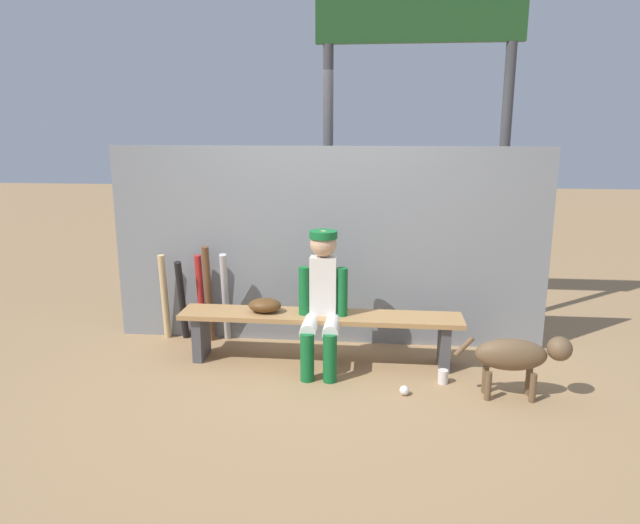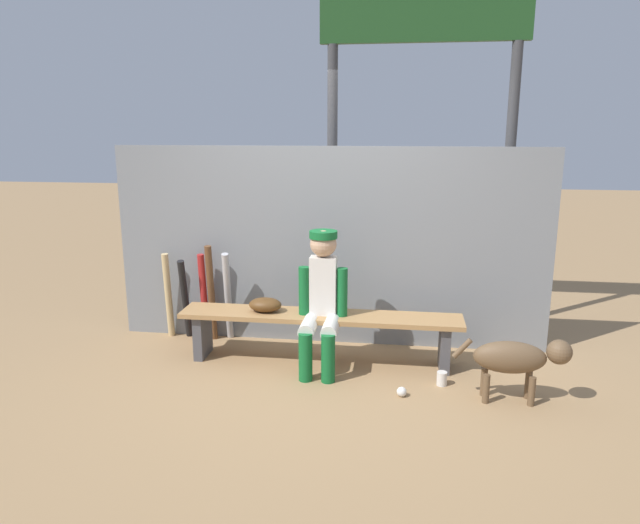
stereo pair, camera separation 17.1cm
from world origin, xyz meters
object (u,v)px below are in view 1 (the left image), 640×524
(cup_on_ground, at_px, (443,377))
(dog, at_px, (519,355))
(player_seated, at_px, (322,296))
(baseball_glove, at_px, (265,305))
(scoreboard, at_px, (425,44))
(bat_aluminum_black, at_px, (182,301))
(bat_wood_natural, at_px, (165,297))
(baseball, at_px, (404,390))
(cup_on_bench, at_px, (306,305))
(bat_aluminum_silver, at_px, (225,297))
(bat_wood_dark, at_px, (208,294))
(bat_aluminum_red, at_px, (201,298))
(dugout_bench, at_px, (320,325))

(cup_on_ground, relative_size, dog, 0.13)
(player_seated, xyz_separation_m, baseball_glove, (-0.50, 0.11, -0.13))
(scoreboard, bearing_deg, bat_aluminum_black, -160.68)
(bat_wood_natural, bearing_deg, bat_aluminum_black, -13.54)
(baseball, height_order, cup_on_bench, cup_on_bench)
(dog, bearing_deg, bat_aluminum_silver, 159.72)
(bat_wood_dark, bearing_deg, bat_aluminum_red, 163.55)
(player_seated, xyz_separation_m, bat_wood_dark, (-1.11, 0.50, -0.16))
(dugout_bench, distance_m, cup_on_bench, 0.20)
(dugout_bench, bearing_deg, baseball, -38.79)
(bat_wood_natural, height_order, scoreboard, scoreboard)
(bat_aluminum_silver, bearing_deg, baseball, -30.32)
(dugout_bench, distance_m, bat_aluminum_silver, 1.00)
(cup_on_bench, height_order, scoreboard, scoreboard)
(baseball, bearing_deg, player_seated, 145.96)
(baseball, height_order, scoreboard, scoreboard)
(player_seated, relative_size, cup_on_bench, 10.44)
(cup_on_ground, xyz_separation_m, dog, (0.52, -0.20, 0.28))
(baseball_glove, bearing_deg, dog, -14.54)
(dugout_bench, xyz_separation_m, bat_wood_dark, (-1.08, 0.39, 0.12))
(baseball, xyz_separation_m, scoreboard, (0.17, 1.70, 2.68))
(baseball_glove, bearing_deg, player_seated, -12.23)
(dog, bearing_deg, bat_wood_natural, 162.97)
(baseball, height_order, cup_on_ground, cup_on_ground)
(bat_wood_natural, relative_size, baseball, 11.13)
(player_seated, xyz_separation_m, baseball, (0.67, -0.45, -0.58))
(bat_wood_dark, distance_m, bat_aluminum_black, 0.26)
(bat_wood_natural, bearing_deg, dog, -17.03)
(bat_aluminum_red, bearing_deg, baseball_glove, -30.77)
(bat_aluminum_black, bearing_deg, player_seated, -19.35)
(dugout_bench, distance_m, bat_aluminum_red, 1.24)
(baseball_glove, xyz_separation_m, baseball, (1.17, -0.56, -0.46))
(bat_aluminum_red, relative_size, bat_aluminum_black, 1.03)
(scoreboard, bearing_deg, bat_wood_dark, -158.88)
(bat_aluminum_silver, relative_size, dog, 1.04)
(baseball_glove, height_order, bat_aluminum_black, bat_aluminum_black)
(player_seated, xyz_separation_m, cup_on_bench, (-0.15, 0.16, -0.13))
(bat_aluminum_red, relative_size, dog, 0.98)
(bat_aluminum_silver, bearing_deg, player_seated, -27.52)
(bat_aluminum_silver, bearing_deg, bat_aluminum_black, -177.59)
(bat_aluminum_red, xyz_separation_m, dog, (2.69, -0.93, -0.08))
(player_seated, bearing_deg, cup_on_ground, -12.25)
(dog, bearing_deg, baseball_glove, 165.46)
(bat_wood_dark, bearing_deg, dugout_bench, -19.70)
(baseball_glove, distance_m, dog, 2.07)
(cup_on_bench, bearing_deg, dugout_bench, -24.75)
(player_seated, relative_size, scoreboard, 0.30)
(baseball, distance_m, dog, 0.88)
(cup_on_bench, bearing_deg, baseball_glove, -170.81)
(baseball_glove, bearing_deg, dugout_bench, 0.00)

